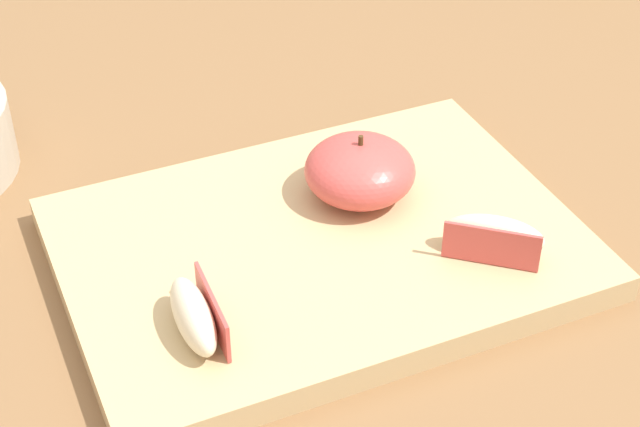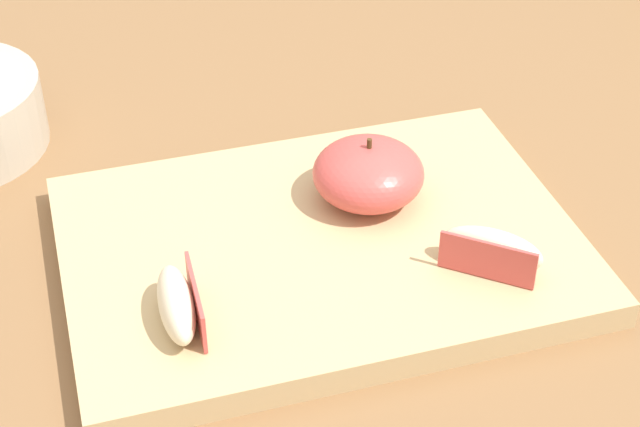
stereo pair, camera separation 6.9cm
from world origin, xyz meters
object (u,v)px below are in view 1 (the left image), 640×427
object	(u,v)px
apple_wedge_near_knife	(195,316)
apple_half_skin_up	(360,170)
cutting_board	(320,248)
apple_wedge_front	(494,236)

from	to	relation	value
apple_wedge_near_knife	apple_half_skin_up	bearing A→B (deg)	30.26
cutting_board	apple_wedge_near_knife	world-z (taller)	apple_wedge_near_knife
cutting_board	apple_wedge_near_knife	bearing A→B (deg)	-152.27
cutting_board	apple_wedge_front	size ratio (longest dim) A/B	5.26
apple_wedge_front	apple_wedge_near_knife	bearing A→B (deg)	178.06
apple_wedge_front	apple_half_skin_up	bearing A→B (deg)	118.51
apple_half_skin_up	apple_wedge_front	size ratio (longest dim) A/B	1.20
apple_half_skin_up	cutting_board	bearing A→B (deg)	-144.25
apple_wedge_front	cutting_board	bearing A→B (deg)	147.05
apple_wedge_near_knife	apple_wedge_front	size ratio (longest dim) A/B	1.03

